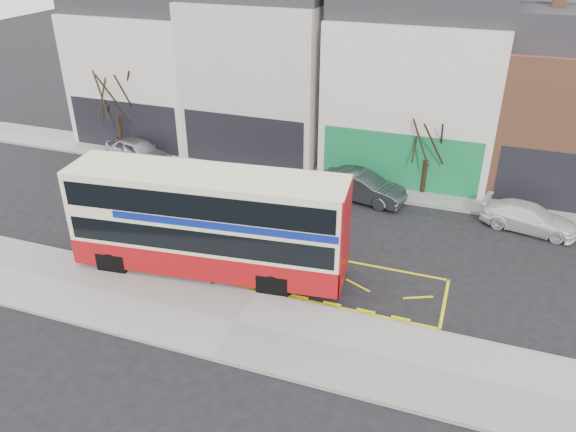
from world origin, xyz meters
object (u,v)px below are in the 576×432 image
at_px(car_silver, 138,151).
at_px(double_decker_bus, 209,222).
at_px(car_grey, 361,186).
at_px(car_white, 529,218).
at_px(street_tree_left, 112,82).
at_px(street_tree_right, 430,129).
at_px(bus_stop_post, 211,245).

bearing_deg(car_silver, double_decker_bus, -118.33).
height_order(car_silver, car_grey, car_silver).
relative_size(car_white, street_tree_left, 0.65).
height_order(double_decker_bus, street_tree_right, street_tree_right).
bearing_deg(car_grey, street_tree_left, 95.62).
relative_size(bus_stop_post, car_grey, 0.65).
distance_m(car_silver, car_grey, 13.62).
relative_size(car_grey, street_tree_left, 0.69).
height_order(car_grey, car_white, car_grey).
bearing_deg(street_tree_right, car_silver, -175.20).
relative_size(car_white, street_tree_right, 0.81).
distance_m(car_grey, street_tree_right, 4.48).
bearing_deg(double_decker_bus, car_grey, 57.34).
xyz_separation_m(car_silver, street_tree_left, (-1.88, 1.00, 3.75)).
xyz_separation_m(car_grey, street_tree_right, (2.95, 1.73, 2.88)).
distance_m(double_decker_bus, car_white, 14.98).
height_order(bus_stop_post, street_tree_right, street_tree_right).
bearing_deg(bus_stop_post, car_white, 34.56).
relative_size(car_silver, car_grey, 0.98).
distance_m(double_decker_bus, street_tree_left, 15.17).
bearing_deg(street_tree_left, bus_stop_post, -42.98).
xyz_separation_m(bus_stop_post, car_grey, (3.72, 9.62, -1.18)).
bearing_deg(bus_stop_post, car_grey, 65.76).
bearing_deg(car_white, street_tree_left, 96.21).
xyz_separation_m(bus_stop_post, car_white, (11.87, 9.17, -1.31)).
xyz_separation_m(double_decker_bus, street_tree_right, (7.23, 10.36, 1.31)).
relative_size(car_silver, street_tree_left, 0.67).
relative_size(bus_stop_post, car_silver, 0.66).
bearing_deg(car_white, bus_stop_post, 138.24).
bearing_deg(double_decker_bus, street_tree_left, 132.03).
height_order(bus_stop_post, car_white, bus_stop_post).
bearing_deg(car_grey, car_white, -82.57).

